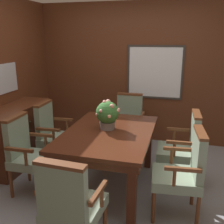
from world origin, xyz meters
TOP-DOWN VIEW (x-y plane):
  - ground_plane at (0.00, 0.00)m, footprint 14.00×14.00m
  - wall_back at (0.00, 1.89)m, footprint 7.20×0.08m
  - dining_table at (0.04, 0.13)m, footprint 1.04×1.51m
  - chair_head_near at (0.03, -1.04)m, footprint 0.53×0.53m
  - chair_left_far at (-0.89, 0.46)m, footprint 0.52×0.52m
  - chair_head_far at (0.05, 1.25)m, footprint 0.51×0.50m
  - chair_right_far at (0.94, 0.45)m, footprint 0.52×0.52m
  - chair_right_near at (0.95, -0.21)m, footprint 0.54×0.54m
  - chair_left_near at (-0.88, -0.22)m, footprint 0.51×0.51m
  - potted_plant at (0.00, 0.21)m, footprint 0.29×0.29m
  - sideboard_cabinet at (-1.46, 0.41)m, footprint 0.48×1.26m

SIDE VIEW (x-z plane):
  - ground_plane at x=0.00m, z-range 0.00..0.00m
  - sideboard_cabinet at x=-1.46m, z-range 0.00..0.89m
  - chair_head_near at x=0.03m, z-range 0.04..1.01m
  - chair_left_far at x=-0.89m, z-range 0.04..1.01m
  - chair_head_far at x=0.05m, z-range 0.04..1.01m
  - chair_right_far at x=0.94m, z-range 0.04..1.01m
  - chair_right_near at x=0.95m, z-range 0.04..1.01m
  - chair_left_near at x=-0.88m, z-range 0.04..1.01m
  - dining_table at x=0.04m, z-range 0.28..1.03m
  - potted_plant at x=0.00m, z-range 0.76..1.13m
  - wall_back at x=0.00m, z-range 0.00..2.45m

